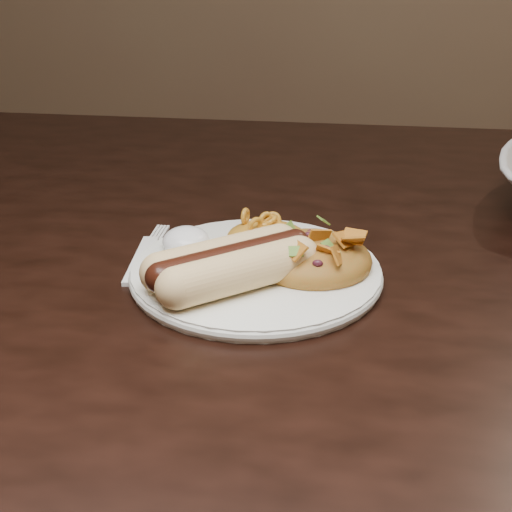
# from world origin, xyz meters

# --- Properties ---
(table) EXTENTS (1.60, 0.90, 0.75)m
(table) POSITION_xyz_m (0.00, 0.00, 0.66)
(table) COLOR black
(table) RESTS_ON floor
(plate) EXTENTS (0.23, 0.23, 0.01)m
(plate) POSITION_xyz_m (0.02, -0.09, 0.76)
(plate) COLOR white
(plate) RESTS_ON table
(hotdog) EXTENTS (0.12, 0.13, 0.03)m
(hotdog) POSITION_xyz_m (-0.00, -0.13, 0.78)
(hotdog) COLOR #F5D180
(hotdog) RESTS_ON plate
(mac_and_cheese) EXTENTS (0.10, 0.09, 0.03)m
(mac_and_cheese) POSITION_xyz_m (0.02, -0.04, 0.78)
(mac_and_cheese) COLOR gold
(mac_and_cheese) RESTS_ON plate
(sour_cream) EXTENTS (0.05, 0.05, 0.03)m
(sour_cream) POSITION_xyz_m (-0.05, -0.07, 0.77)
(sour_cream) COLOR white
(sour_cream) RESTS_ON plate
(taco_salad) EXTENTS (0.11, 0.10, 0.05)m
(taco_salad) POSITION_xyz_m (0.07, -0.09, 0.78)
(taco_salad) COLOR red
(taco_salad) RESTS_ON plate
(fork) EXTENTS (0.03, 0.14, 0.00)m
(fork) POSITION_xyz_m (-0.09, -0.08, 0.75)
(fork) COLOR white
(fork) RESTS_ON table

